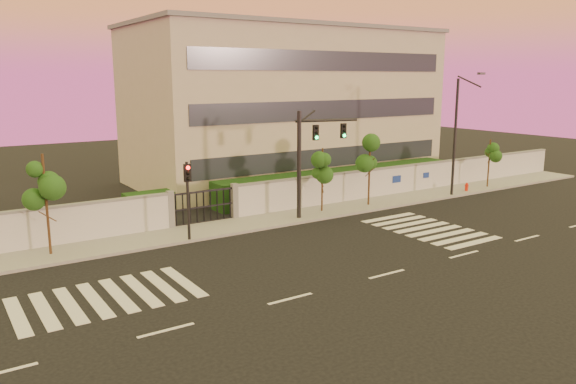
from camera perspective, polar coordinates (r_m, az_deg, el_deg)
name	(u,v)px	position (r m, az deg, el deg)	size (l,w,h in m)	color
ground	(387,274)	(24.81, 10.00, -8.23)	(120.00, 120.00, 0.00)	black
sidewalk	(262,221)	(32.84, -2.64, -3.01)	(60.00, 3.00, 0.15)	gray
perimeter_wall	(251,200)	(33.92, -3.80, -0.82)	(60.00, 0.36, 2.20)	silver
hedge_row	(244,194)	(36.82, -4.47, -0.25)	(41.00, 4.25, 1.80)	#0F3414
institutional_building	(284,105)	(46.35, -0.39, 8.87)	(24.40, 12.40, 12.25)	#B3AE97
road_markings	(307,257)	(26.60, 1.90, -6.66)	(57.00, 7.62, 0.02)	silver
street_tree_c	(45,182)	(28.17, -23.46, 0.97)	(1.50, 1.19, 4.91)	#382314
street_tree_d	(323,165)	(34.68, 3.53, 2.71)	(1.38, 1.10, 4.08)	#382314
street_tree_e	(370,153)	(36.64, 8.32, 3.92)	(1.54, 1.23, 4.80)	#382314
street_tree_f	(490,152)	(45.17, 19.80, 3.80)	(1.33, 1.06, 3.76)	#382314
traffic_signal_main	(311,151)	(33.14, 2.31, 4.18)	(4.04, 1.09, 6.45)	black
traffic_signal_secondary	(188,192)	(28.83, -10.14, 0.02)	(0.32, 0.33, 4.18)	black
streetlight_east	(457,131)	(40.89, 16.82, 5.95)	(0.52, 2.08, 8.66)	black
fire_hydrant	(467,188)	(43.27, 17.68, 0.41)	(0.29, 0.28, 0.76)	red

